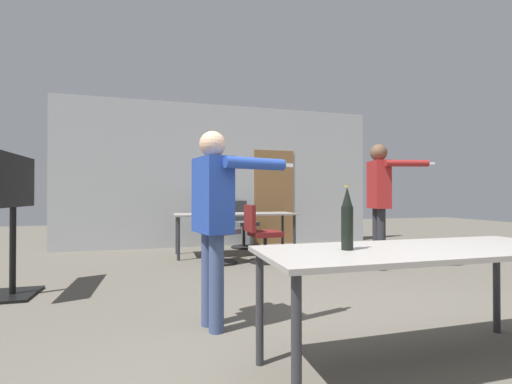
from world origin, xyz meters
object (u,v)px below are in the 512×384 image
(office_chair_side_rolled, at_px, (242,225))
(office_chair_mid_tucked, at_px, (261,236))
(person_left_plaid, at_px, (380,192))
(beer_bottle, at_px, (347,220))
(drink_cup, at_px, (223,210))
(tv_screen, at_px, (13,208))
(office_chair_far_left, at_px, (218,234))
(person_near_casual, at_px, (214,209))

(office_chair_side_rolled, bearing_deg, office_chair_mid_tucked, 68.37)
(person_left_plaid, xyz_separation_m, office_chair_side_rolled, (-1.47, 2.52, -0.66))
(person_left_plaid, relative_size, office_chair_side_rolled, 1.90)
(beer_bottle, xyz_separation_m, drink_cup, (0.01, 4.35, -0.12))
(office_chair_mid_tucked, xyz_separation_m, office_chair_side_rolled, (0.06, 1.61, 0.03))
(tv_screen, height_order, office_chair_far_left, tv_screen)
(person_left_plaid, bearing_deg, beer_bottle, -25.90)
(person_left_plaid, relative_size, drink_cup, 15.59)
(person_near_casual, height_order, office_chair_side_rolled, person_near_casual)
(tv_screen, xyz_separation_m, beer_bottle, (2.58, -2.32, -0.01))
(person_near_casual, bearing_deg, tv_screen, -141.14)
(office_chair_mid_tucked, height_order, office_chair_side_rolled, office_chair_side_rolled)
(person_left_plaid, distance_m, office_chair_mid_tucked, 1.91)
(tv_screen, xyz_separation_m, office_chair_side_rolled, (3.08, 2.67, -0.47))
(person_left_plaid, bearing_deg, drink_cup, -121.11)
(office_chair_far_left, distance_m, office_chair_side_rolled, 1.62)
(office_chair_far_left, relative_size, beer_bottle, 2.52)
(office_chair_side_rolled, bearing_deg, tv_screen, 21.57)
(person_left_plaid, height_order, office_chair_side_rolled, person_left_plaid)
(office_chair_side_rolled, height_order, drink_cup, office_chair_side_rolled)
(office_chair_mid_tucked, bearing_deg, beer_bottle, -10.66)
(person_near_casual, height_order, office_chair_mid_tucked, person_near_casual)
(tv_screen, bearing_deg, drink_cup, -51.95)
(person_near_casual, relative_size, office_chair_mid_tucked, 1.73)
(person_left_plaid, relative_size, office_chair_far_left, 1.88)
(tv_screen, xyz_separation_m, office_chair_far_left, (2.36, 1.23, -0.47))
(office_chair_far_left, bearing_deg, beer_bottle, 64.90)
(tv_screen, distance_m, office_chair_side_rolled, 4.11)
(office_chair_side_rolled, relative_size, beer_bottle, 2.49)
(office_chair_mid_tucked, distance_m, beer_bottle, 3.46)
(office_chair_side_rolled, xyz_separation_m, beer_bottle, (-0.51, -5.00, 0.47))
(beer_bottle, relative_size, drink_cup, 3.30)
(person_left_plaid, xyz_separation_m, office_chair_far_left, (-2.19, 1.08, -0.65))
(person_left_plaid, distance_m, office_chair_far_left, 2.53)
(drink_cup, bearing_deg, tv_screen, -141.95)
(beer_bottle, bearing_deg, tv_screen, 137.94)
(person_near_casual, height_order, beer_bottle, person_near_casual)
(office_chair_far_left, bearing_deg, office_chair_mid_tucked, 137.69)
(office_chair_mid_tucked, distance_m, drink_cup, 1.12)
(office_chair_mid_tucked, bearing_deg, drink_cup, -159.08)
(office_chair_far_left, height_order, beer_bottle, beer_bottle)
(office_chair_far_left, bearing_deg, drink_cup, -134.86)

